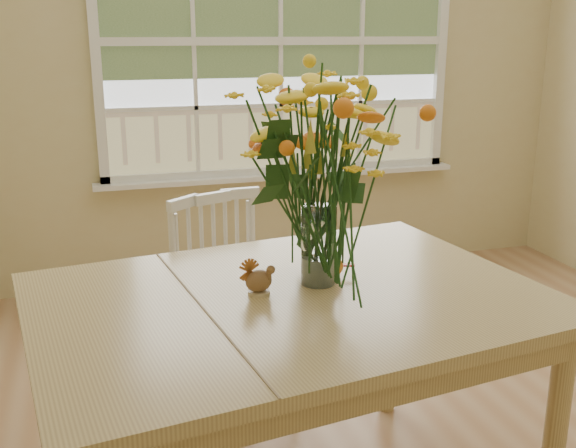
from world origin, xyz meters
name	(u,v)px	position (x,y,z in m)	size (l,w,h in m)	color
wall_back	(279,73)	(0.00, 2.25, 1.35)	(4.00, 0.02, 2.70)	#D1BE85
window	(281,44)	(0.00, 2.21, 1.53)	(2.42, 0.12, 1.74)	silver
dining_table	(290,322)	(-0.65, -0.15, 0.74)	(1.69, 1.31, 0.83)	tan
windsor_chair	(227,296)	(-0.70, 0.62, 0.53)	(0.55, 0.54, 0.94)	white
flower_vase	(320,167)	(-0.53, -0.08, 1.21)	(0.53, 0.53, 0.63)	white
pumpkin	(328,267)	(-0.49, -0.05, 0.87)	(0.10, 0.10, 0.08)	orange
turkey_figurine	(259,281)	(-0.74, -0.12, 0.87)	(0.10, 0.08, 0.11)	#CCB78C
dark_gourd	(326,265)	(-0.49, -0.02, 0.86)	(0.12, 0.07, 0.07)	#38160F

